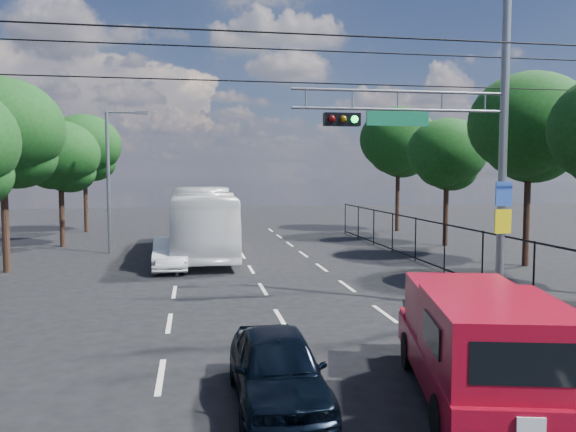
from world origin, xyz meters
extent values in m
cube|color=beige|center=(-3.00, 4.00, 0.01)|extent=(0.12, 2.00, 0.01)
cube|color=beige|center=(-3.00, 8.00, 0.01)|extent=(0.12, 2.00, 0.01)
cube|color=beige|center=(-3.00, 12.00, 0.01)|extent=(0.12, 2.00, 0.01)
cube|color=beige|center=(-3.00, 16.00, 0.01)|extent=(0.12, 2.00, 0.01)
cube|color=beige|center=(-3.00, 20.00, 0.01)|extent=(0.12, 2.00, 0.01)
cube|color=beige|center=(-3.00, 24.00, 0.01)|extent=(0.12, 2.00, 0.01)
cube|color=beige|center=(-3.00, 28.00, 0.01)|extent=(0.12, 2.00, 0.01)
cube|color=beige|center=(-3.00, 32.00, 0.01)|extent=(0.12, 2.00, 0.01)
cube|color=beige|center=(0.00, 4.00, 0.01)|extent=(0.12, 2.00, 0.01)
cube|color=beige|center=(0.00, 8.00, 0.01)|extent=(0.12, 2.00, 0.01)
cube|color=beige|center=(0.00, 12.00, 0.01)|extent=(0.12, 2.00, 0.01)
cube|color=beige|center=(0.00, 16.00, 0.01)|extent=(0.12, 2.00, 0.01)
cube|color=beige|center=(0.00, 20.00, 0.01)|extent=(0.12, 2.00, 0.01)
cube|color=beige|center=(0.00, 24.00, 0.01)|extent=(0.12, 2.00, 0.01)
cube|color=beige|center=(0.00, 28.00, 0.01)|extent=(0.12, 2.00, 0.01)
cube|color=beige|center=(0.00, 32.00, 0.01)|extent=(0.12, 2.00, 0.01)
cube|color=beige|center=(3.00, 4.00, 0.01)|extent=(0.12, 2.00, 0.01)
cube|color=beige|center=(3.00, 8.00, 0.01)|extent=(0.12, 2.00, 0.01)
cube|color=beige|center=(3.00, 12.00, 0.01)|extent=(0.12, 2.00, 0.01)
cube|color=beige|center=(3.00, 16.00, 0.01)|extent=(0.12, 2.00, 0.01)
cube|color=beige|center=(3.00, 20.00, 0.01)|extent=(0.12, 2.00, 0.01)
cube|color=beige|center=(3.00, 24.00, 0.01)|extent=(0.12, 2.00, 0.01)
cube|color=beige|center=(3.00, 28.00, 0.01)|extent=(0.12, 2.00, 0.01)
cube|color=beige|center=(3.00, 32.00, 0.01)|extent=(0.12, 2.00, 0.01)
cylinder|color=slate|center=(6.50, 8.00, 4.75)|extent=(0.24, 0.24, 9.50)
cylinder|color=slate|center=(3.40, 8.00, 6.25)|extent=(6.20, 0.08, 0.08)
cylinder|color=slate|center=(3.40, 8.00, 5.75)|extent=(6.20, 0.08, 0.08)
cube|color=black|center=(1.70, 8.00, 5.45)|extent=(1.00, 0.28, 0.35)
sphere|color=#3F0505|center=(1.38, 7.85, 5.45)|extent=(0.20, 0.20, 0.20)
sphere|color=#4C3805|center=(1.70, 7.85, 5.45)|extent=(0.20, 0.20, 0.20)
sphere|color=#0CE533|center=(2.02, 7.85, 5.45)|extent=(0.20, 0.20, 0.20)
cube|color=#0E633F|center=(3.30, 8.00, 5.50)|extent=(1.80, 0.05, 0.40)
cube|color=blue|center=(6.48, 7.86, 3.40)|extent=(0.50, 0.04, 0.70)
cube|color=yellow|center=(6.48, 7.86, 2.60)|extent=(0.50, 0.04, 0.70)
cylinder|color=slate|center=(5.90, 8.00, 6.00)|extent=(0.05, 0.05, 0.50)
cylinder|color=slate|center=(4.60, 8.00, 6.00)|extent=(0.05, 0.05, 0.50)
cylinder|color=slate|center=(3.30, 8.00, 6.00)|extent=(0.05, 0.05, 0.50)
cylinder|color=slate|center=(2.00, 8.00, 6.00)|extent=(0.05, 0.05, 0.50)
cylinder|color=slate|center=(0.70, 8.00, 6.00)|extent=(0.05, 0.05, 0.50)
cylinder|color=slate|center=(-6.50, 22.00, 3.50)|extent=(0.18, 0.18, 7.00)
cylinder|color=slate|center=(-5.70, 22.00, 7.00)|extent=(1.60, 0.09, 0.09)
cube|color=slate|center=(-4.80, 22.00, 7.00)|extent=(0.60, 0.22, 0.15)
cylinder|color=black|center=(0.00, 6.00, 7.20)|extent=(22.00, 0.04, 0.04)
cylinder|color=black|center=(0.00, 9.50, 7.60)|extent=(22.00, 0.04, 0.04)
cylinder|color=black|center=(0.00, 11.00, 6.90)|extent=(22.00, 0.04, 0.04)
cube|color=black|center=(7.60, 12.00, 1.95)|extent=(0.04, 34.00, 0.06)
cube|color=black|center=(7.60, 12.00, 0.15)|extent=(0.04, 34.00, 0.06)
cylinder|color=black|center=(7.60, 8.00, 1.00)|extent=(0.06, 0.06, 2.00)
cylinder|color=black|center=(7.60, 11.00, 1.00)|extent=(0.06, 0.06, 2.00)
cylinder|color=black|center=(7.60, 14.00, 1.00)|extent=(0.06, 0.06, 2.00)
cylinder|color=black|center=(7.60, 17.00, 1.00)|extent=(0.06, 0.06, 2.00)
cylinder|color=black|center=(7.60, 20.00, 1.00)|extent=(0.06, 0.06, 2.00)
cylinder|color=black|center=(7.60, 23.00, 1.00)|extent=(0.06, 0.06, 2.00)
cylinder|color=black|center=(7.60, 26.00, 1.00)|extent=(0.06, 0.06, 2.00)
cylinder|color=black|center=(7.60, 29.00, 1.00)|extent=(0.06, 0.06, 2.00)
cylinder|color=black|center=(11.80, 15.00, 2.38)|extent=(0.28, 0.28, 4.76)
ellipsoid|color=black|center=(11.80, 15.00, 6.12)|extent=(5.10, 5.10, 4.33)
ellipsoid|color=black|center=(12.20, 15.30, 4.93)|extent=(3.40, 3.40, 2.72)
ellipsoid|color=black|center=(11.45, 14.80, 5.10)|extent=(3.23, 3.23, 2.58)
cylinder|color=black|center=(11.40, 22.00, 2.02)|extent=(0.28, 0.28, 4.03)
ellipsoid|color=black|center=(11.40, 22.00, 5.18)|extent=(4.32, 4.32, 3.67)
ellipsoid|color=black|center=(11.80, 22.30, 4.18)|extent=(2.88, 2.88, 2.30)
ellipsoid|color=black|center=(11.05, 21.80, 4.32)|extent=(2.74, 2.74, 2.19)
cylinder|color=black|center=(11.60, 30.00, 2.46)|extent=(0.28, 0.28, 4.93)
ellipsoid|color=black|center=(11.60, 30.00, 6.34)|extent=(5.28, 5.28, 4.49)
ellipsoid|color=black|center=(12.00, 30.30, 5.10)|extent=(3.52, 3.52, 2.82)
ellipsoid|color=black|center=(11.25, 29.80, 5.28)|extent=(3.34, 3.34, 2.68)
cylinder|color=black|center=(-9.80, 17.00, 2.24)|extent=(0.28, 0.28, 4.48)
ellipsoid|color=black|center=(-9.80, 17.00, 5.76)|extent=(4.80, 4.80, 4.08)
ellipsoid|color=black|center=(-9.40, 17.30, 4.64)|extent=(3.20, 3.20, 2.56)
cylinder|color=black|center=(-9.40, 25.00, 1.96)|extent=(0.28, 0.28, 3.92)
ellipsoid|color=black|center=(-9.40, 25.00, 5.04)|extent=(4.20, 4.20, 3.57)
ellipsoid|color=black|center=(-9.00, 25.30, 4.06)|extent=(2.80, 2.80, 2.24)
ellipsoid|color=black|center=(-9.75, 24.80, 4.20)|extent=(2.66, 2.66, 2.13)
cylinder|color=black|center=(-9.60, 33.00, 2.30)|extent=(0.28, 0.28, 4.59)
ellipsoid|color=black|center=(-9.60, 33.00, 5.90)|extent=(4.92, 4.92, 4.18)
ellipsoid|color=black|center=(-9.20, 33.30, 4.76)|extent=(3.28, 3.28, 2.62)
ellipsoid|color=black|center=(-9.95, 32.80, 4.92)|extent=(3.12, 3.12, 2.49)
cylinder|color=black|center=(2.01, 3.66, 0.37)|extent=(0.43, 0.78, 0.73)
cylinder|color=black|center=(3.74, 3.25, 0.37)|extent=(0.43, 0.78, 0.73)
cylinder|color=black|center=(1.26, 0.50, 0.37)|extent=(0.43, 0.78, 0.73)
cylinder|color=black|center=(2.99, 0.09, 0.37)|extent=(0.43, 0.78, 0.73)
cube|color=maroon|center=(2.50, 1.87, 0.65)|extent=(3.15, 5.56, 0.59)
cube|color=maroon|center=(3.04, 4.17, 0.73)|extent=(2.02, 1.01, 0.58)
cube|color=black|center=(3.11, 4.44, 1.00)|extent=(1.83, 0.82, 0.32)
cube|color=maroon|center=(2.78, 3.05, 1.42)|extent=(2.21, 2.02, 1.00)
cube|color=black|center=(2.60, 2.28, 1.47)|extent=(1.59, 0.43, 0.58)
cube|color=maroon|center=(2.23, 0.75, 1.49)|extent=(2.51, 3.05, 1.10)
cube|color=black|center=(3.19, 0.52, 1.52)|extent=(0.33, 1.23, 0.47)
cube|color=black|center=(1.27, 0.98, 1.52)|extent=(0.33, 1.23, 0.47)
cube|color=black|center=(1.93, -0.53, 1.52)|extent=(1.49, 0.40, 0.58)
cube|color=silver|center=(1.89, -0.70, 0.79)|extent=(0.36, 0.12, 0.19)
imported|color=black|center=(-0.94, 2.26, 0.64)|extent=(1.53, 3.79, 1.29)
imported|color=white|center=(-2.00, 20.90, 1.66)|extent=(3.05, 12.00, 3.33)
imported|color=white|center=(-3.30, 16.68, 0.65)|extent=(1.48, 3.99, 1.30)
camera|label=1|loc=(-2.31, -7.00, 3.97)|focal=35.00mm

